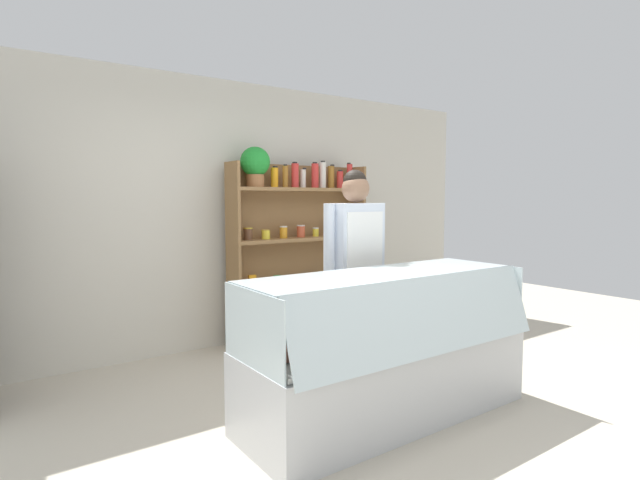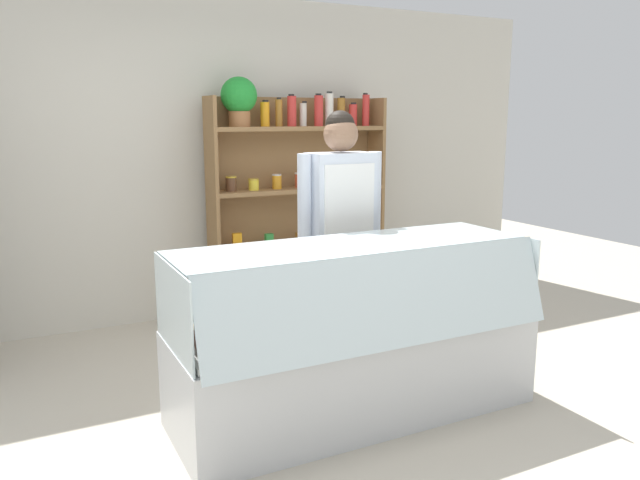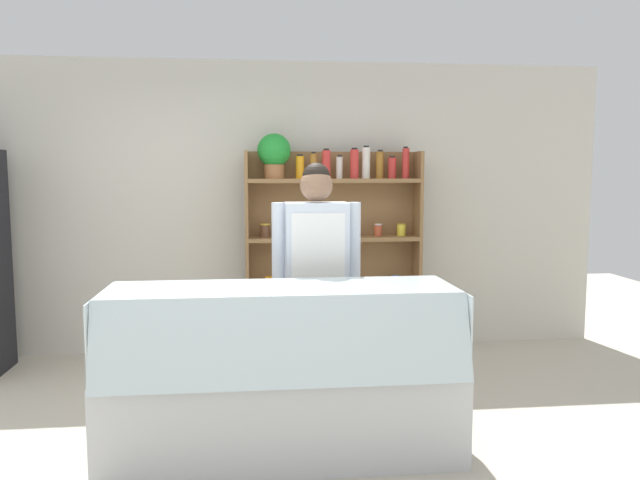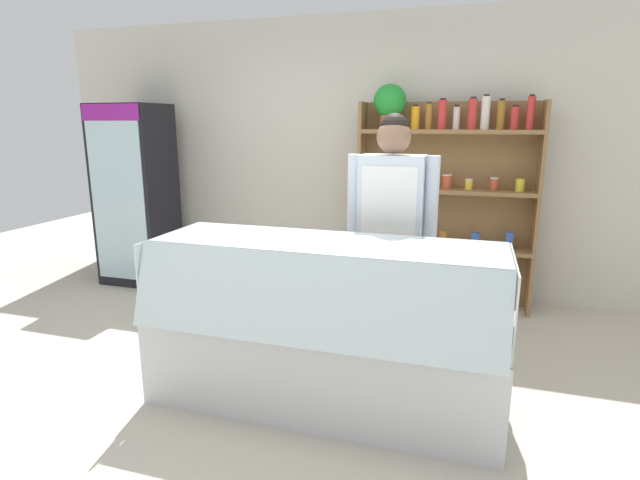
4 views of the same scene
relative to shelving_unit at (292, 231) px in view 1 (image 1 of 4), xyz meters
name	(u,v)px [view 1 (image 1 of 4)]	position (x,y,z in m)	size (l,w,h in m)	color
ground_plane	(354,420)	(-0.72, -1.92, -1.17)	(12.00, 12.00, 0.00)	beige
back_wall	(218,214)	(-0.72, 0.28, 0.18)	(6.80, 0.10, 2.70)	beige
shelving_unit	(292,231)	(0.00, 0.00, 0.00)	(1.59, 0.30, 2.02)	olive
deli_display_case	(386,372)	(-0.49, -2.00, -0.86)	(2.09, 0.81, 1.01)	silver
shop_clerk	(356,256)	(-0.21, -1.31, -0.13)	(0.62, 0.25, 1.75)	#2D2D38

